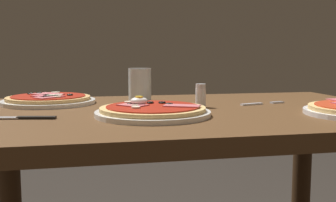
% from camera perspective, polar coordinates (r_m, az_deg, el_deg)
% --- Properties ---
extents(dining_table, '(1.19, 0.76, 0.72)m').
position_cam_1_polar(dining_table, '(1.15, 3.08, -6.93)').
color(dining_table, brown).
rests_on(dining_table, ground).
extents(pizza_foreground, '(0.29, 0.29, 0.05)m').
position_cam_1_polar(pizza_foreground, '(1.00, -2.17, -1.39)').
color(pizza_foreground, white).
rests_on(pizza_foreground, dining_table).
extents(pizza_across_right, '(0.28, 0.28, 0.03)m').
position_cam_1_polar(pizza_across_right, '(1.30, -16.38, 0.17)').
color(pizza_across_right, white).
rests_on(pizza_across_right, dining_table).
extents(water_glass_near, '(0.07, 0.07, 0.11)m').
position_cam_1_polar(water_glass_near, '(1.31, -3.96, 1.98)').
color(water_glass_near, silver).
rests_on(water_glass_near, dining_table).
extents(fork, '(0.16, 0.05, 0.00)m').
position_cam_1_polar(fork, '(1.26, 12.67, -0.36)').
color(fork, silver).
rests_on(fork, dining_table).
extents(knife, '(0.19, 0.06, 0.01)m').
position_cam_1_polar(knife, '(1.02, -20.00, -2.21)').
color(knife, silver).
rests_on(knife, dining_table).
extents(salt_shaker, '(0.03, 0.03, 0.07)m').
position_cam_1_polar(salt_shaker, '(1.16, 4.59, 0.74)').
color(salt_shaker, white).
rests_on(salt_shaker, dining_table).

